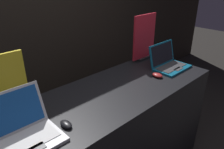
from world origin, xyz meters
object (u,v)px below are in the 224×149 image
at_px(laptop_front, 23,130).
at_px(mouse_front, 66,124).
at_px(laptop_back, 168,62).
at_px(promo_stand_back, 144,39).
at_px(mouse_back, 157,75).

relative_size(laptop_front, mouse_front, 3.61).
relative_size(mouse_front, laptop_back, 0.26).
xyz_separation_m(laptop_front, promo_stand_back, (1.50, 0.34, 0.17)).
bearing_deg(mouse_front, mouse_back, 1.85).
xyz_separation_m(laptop_front, mouse_back, (1.24, -0.04, -0.04)).
bearing_deg(mouse_back, mouse_front, -178.15).
height_order(laptop_front, mouse_back, laptop_front).
distance_m(laptop_back, mouse_back, 0.27).
bearing_deg(mouse_front, laptop_front, 163.42).
xyz_separation_m(laptop_front, mouse_front, (0.23, -0.07, -0.05)).
distance_m(laptop_front, laptop_back, 1.50).
distance_m(mouse_front, mouse_back, 1.00).
bearing_deg(laptop_back, laptop_front, -179.19).
bearing_deg(laptop_back, mouse_front, -175.88).
bearing_deg(promo_stand_back, mouse_back, -124.48).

